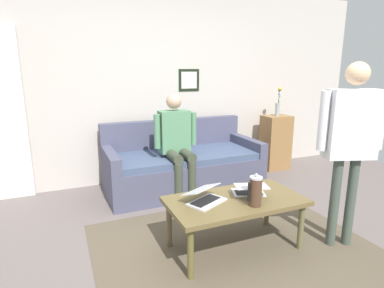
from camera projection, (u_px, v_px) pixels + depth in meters
The scene contains 12 objects.
ground_plane at pixel (222, 253), 2.76m from camera, with size 7.68×7.68×0.00m, color #6A5E5B.
area_rug at pixel (240, 253), 2.76m from camera, with size 2.43×2.08×0.01m, color brown.
back_wall at pixel (150, 85), 4.42m from camera, with size 7.04×0.11×2.70m.
couch at pixel (182, 166), 4.24m from camera, with size 2.02×0.92×0.88m.
coffee_table at pixel (235, 204), 2.75m from camera, with size 1.19×0.63×0.47m.
laptop_left at pixel (205, 197), 2.67m from camera, with size 0.41×0.38×0.14m.
laptop_center at pixel (249, 190), 2.82m from camera, with size 0.37×0.38×0.12m.
french_press at pixel (255, 191), 2.58m from camera, with size 0.13×0.11×0.28m.
side_shelf at pixel (275, 142), 5.03m from camera, with size 0.42×0.32×0.85m.
flower_vase at pixel (278, 103), 4.88m from camera, with size 0.08×0.08×0.44m.
person_standing at pixel (351, 133), 2.66m from camera, with size 0.57×0.31×1.63m.
person_seated at pixel (177, 139), 3.88m from camera, with size 0.55×0.51×1.28m.
Camera 1 is at (1.20, 2.16, 1.57)m, focal length 29.52 mm.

